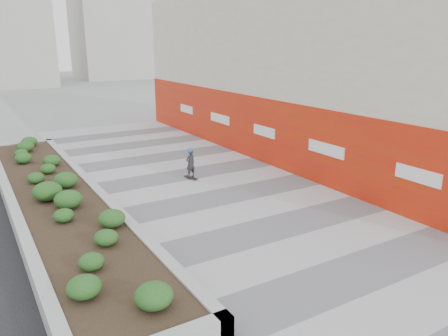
# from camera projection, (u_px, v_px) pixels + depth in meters

# --- Properties ---
(ground) EXTENTS (160.00, 160.00, 0.00)m
(ground) POSITION_uv_depth(u_px,v_px,m) (319.00, 250.00, 11.87)
(ground) COLOR gray
(ground) RESTS_ON ground
(walkway) EXTENTS (8.00, 36.00, 0.01)m
(walkway) POSITION_uv_depth(u_px,v_px,m) (256.00, 214.00, 14.34)
(walkway) COLOR #A8A8AD
(walkway) RESTS_ON ground
(building) EXTENTS (6.04, 24.08, 8.00)m
(building) POSITION_uv_depth(u_px,v_px,m) (303.00, 73.00, 21.60)
(building) COLOR beige
(building) RESTS_ON ground
(planter) EXTENTS (3.00, 18.00, 0.90)m
(planter) POSITION_uv_depth(u_px,v_px,m) (55.00, 196.00, 14.79)
(planter) COLOR #9E9EA0
(planter) RESTS_ON ground
(manhole_cover) EXTENTS (0.44, 0.44, 0.01)m
(manhole_cover) POSITION_uv_depth(u_px,v_px,m) (268.00, 211.00, 14.59)
(manhole_cover) COLOR #595654
(manhole_cover) RESTS_ON ground
(skateboarder) EXTENTS (0.48, 0.75, 1.33)m
(skateboarder) POSITION_uv_depth(u_px,v_px,m) (190.00, 163.00, 17.81)
(skateboarder) COLOR beige
(skateboarder) RESTS_ON ground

